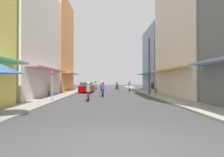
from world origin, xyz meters
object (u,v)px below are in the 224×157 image
(motorbike_green, at_px, (101,86))
(street_sign_no_entry, at_px, (52,80))
(motorbike_blue, at_px, (103,90))
(motorbike_silver, at_px, (95,86))
(pedestrian_crossing, at_px, (156,88))
(motorbike_white, at_px, (130,87))
(utility_pole, at_px, (149,66))
(motorbike_black, at_px, (102,86))
(motorbike_red, at_px, (88,92))
(pedestrian_midway, at_px, (49,90))
(pedestrian_foreground, at_px, (153,88))
(parked_car, at_px, (87,87))
(motorbike_maroon, at_px, (117,86))

(motorbike_green, relative_size, street_sign_no_entry, 0.68)
(motorbike_blue, bearing_deg, motorbike_silver, 96.48)
(pedestrian_crossing, bearing_deg, motorbike_white, 113.95)
(motorbike_blue, relative_size, utility_pole, 0.27)
(street_sign_no_entry, bearing_deg, motorbike_silver, 84.59)
(motorbike_black, distance_m, utility_pole, 11.96)
(motorbike_red, xyz_separation_m, street_sign_no_entry, (-2.64, -1.32, 1.01))
(pedestrian_midway, xyz_separation_m, utility_pole, (10.67, 2.29, 2.62))
(motorbike_blue, relative_size, motorbike_white, 1.00)
(motorbike_black, relative_size, motorbike_silver, 1.01)
(motorbike_black, xyz_separation_m, motorbike_green, (-0.51, 7.66, -0.20))
(motorbike_blue, height_order, motorbike_white, same)
(street_sign_no_entry, bearing_deg, motorbike_blue, 55.91)
(motorbike_silver, distance_m, pedestrian_foreground, 16.66)
(motorbike_red, distance_m, motorbike_green, 23.35)
(motorbike_green, relative_size, motorbike_blue, 1.00)
(motorbike_silver, xyz_separation_m, utility_pole, (7.06, -14.10, 2.69))
(pedestrian_crossing, bearing_deg, street_sign_no_entry, -139.01)
(motorbike_green, distance_m, pedestrian_crossing, 17.38)
(motorbike_blue, bearing_deg, utility_pole, 14.05)
(motorbike_blue, distance_m, pedestrian_crossing, 7.49)
(motorbike_blue, bearing_deg, street_sign_no_entry, -124.09)
(motorbike_silver, bearing_deg, motorbike_black, -71.15)
(motorbike_green, distance_m, parked_car, 12.83)
(pedestrian_foreground, bearing_deg, motorbike_red, -144.88)
(utility_pole, bearing_deg, motorbike_white, 99.18)
(motorbike_silver, bearing_deg, pedestrian_foreground, -64.29)
(motorbike_red, xyz_separation_m, pedestrian_crossing, (7.72, 7.69, 0.10))
(pedestrian_foreground, height_order, street_sign_no_entry, street_sign_no_entry)
(utility_pole, relative_size, street_sign_no_entry, 2.50)
(motorbike_black, height_order, pedestrian_midway, motorbike_black)
(motorbike_maroon, distance_m, pedestrian_midway, 18.26)
(pedestrian_crossing, bearing_deg, motorbike_green, 115.73)
(motorbike_red, height_order, motorbike_green, motorbike_red)
(pedestrian_foreground, bearing_deg, motorbike_silver, 115.71)
(street_sign_no_entry, bearing_deg, parked_car, 83.36)
(motorbike_green, height_order, pedestrian_crossing, pedestrian_crossing)
(motorbike_maroon, distance_m, street_sign_no_entry, 22.00)
(motorbike_green, xyz_separation_m, parked_car, (-1.43, -12.74, 0.24))
(motorbike_green, height_order, street_sign_no_entry, street_sign_no_entry)
(motorbike_black, height_order, motorbike_red, same)
(motorbike_silver, distance_m, motorbike_white, 8.33)
(parked_car, bearing_deg, motorbike_maroon, 62.92)
(motorbike_green, bearing_deg, motorbike_red, -90.44)
(parked_car, xyz_separation_m, pedestrian_midway, (-3.01, -7.36, 0.03))
(pedestrian_foreground, xyz_separation_m, pedestrian_midway, (-10.84, -1.38, -0.06))
(motorbike_white, xyz_separation_m, street_sign_no_entry, (-7.74, -14.92, 1.01))
(motorbike_red, distance_m, utility_pole, 8.87)
(utility_pole, bearing_deg, motorbike_black, 119.34)
(pedestrian_midway, bearing_deg, motorbike_red, -37.23)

